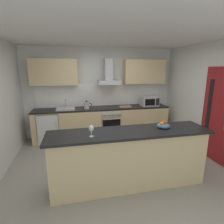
# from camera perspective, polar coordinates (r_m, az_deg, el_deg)

# --- Properties ---
(ground) EXTENTS (5.43, 4.99, 0.02)m
(ground) POSITION_cam_1_polar(r_m,az_deg,el_deg) (4.01, 1.25, -16.57)
(ground) COLOR gray
(ceiling) EXTENTS (5.43, 4.99, 0.02)m
(ceiling) POSITION_cam_1_polar(r_m,az_deg,el_deg) (3.51, 1.49, 23.48)
(ceiling) COLOR white
(wall_back) EXTENTS (5.43, 0.12, 2.60)m
(wall_back) POSITION_cam_1_polar(r_m,az_deg,el_deg) (5.53, -3.66, 6.29)
(wall_back) COLOR silver
(wall_back) RESTS_ON ground
(wall_right) EXTENTS (0.12, 4.99, 2.60)m
(wall_right) POSITION_cam_1_polar(r_m,az_deg,el_deg) (4.62, 29.95, 3.00)
(wall_right) COLOR silver
(wall_right) RESTS_ON ground
(backsplash_tile) EXTENTS (3.76, 0.02, 0.66)m
(backsplash_tile) POSITION_cam_1_polar(r_m,az_deg,el_deg) (5.47, -3.54, 5.47)
(backsplash_tile) COLOR white
(counter_back) EXTENTS (3.90, 0.60, 0.90)m
(counter_back) POSITION_cam_1_polar(r_m,az_deg,el_deg) (5.34, -2.91, -3.31)
(counter_back) COLOR #D1B784
(counter_back) RESTS_ON ground
(counter_island) EXTENTS (2.72, 0.64, 1.01)m
(counter_island) POSITION_cam_1_polar(r_m,az_deg,el_deg) (3.20, 5.51, -14.47)
(counter_island) COLOR #D1B784
(counter_island) RESTS_ON ground
(upper_cabinets) EXTENTS (3.84, 0.32, 0.70)m
(upper_cabinets) POSITION_cam_1_polar(r_m,az_deg,el_deg) (5.25, -3.38, 12.59)
(upper_cabinets) COLOR #D1B784
(side_door) EXTENTS (0.08, 0.85, 2.05)m
(side_door) POSITION_cam_1_polar(r_m,az_deg,el_deg) (4.49, 30.45, -0.92)
(side_door) COLOR maroon
(side_door) RESTS_ON ground
(oven) EXTENTS (0.60, 0.62, 0.80)m
(oven) POSITION_cam_1_polar(r_m,az_deg,el_deg) (5.35, -0.74, -3.16)
(oven) COLOR slate
(oven) RESTS_ON ground
(refrigerator) EXTENTS (0.58, 0.60, 0.85)m
(refrigerator) POSITION_cam_1_polar(r_m,az_deg,el_deg) (5.30, -19.31, -4.50)
(refrigerator) COLOR white
(refrigerator) RESTS_ON ground
(microwave) EXTENTS (0.50, 0.38, 0.30)m
(microwave) POSITION_cam_1_polar(r_m,az_deg,el_deg) (5.55, 11.80, 3.45)
(microwave) COLOR #B7BABC
(microwave) RESTS_ON counter_back
(sink) EXTENTS (0.50, 0.40, 0.26)m
(sink) POSITION_cam_1_polar(r_m,az_deg,el_deg) (5.15, -14.51, 1.11)
(sink) COLOR silver
(sink) RESTS_ON counter_back
(kettle) EXTENTS (0.29, 0.15, 0.24)m
(kettle) POSITION_cam_1_polar(r_m,az_deg,el_deg) (5.09, -8.03, 2.18)
(kettle) COLOR #B7BABC
(kettle) RESTS_ON counter_back
(range_hood) EXTENTS (0.62, 0.45, 0.72)m
(range_hood) POSITION_cam_1_polar(r_m,az_deg,el_deg) (5.25, -1.08, 11.26)
(range_hood) COLOR #B7BABC
(wine_glass) EXTENTS (0.08, 0.08, 0.18)m
(wine_glass) POSITION_cam_1_polar(r_m,az_deg,el_deg) (2.72, -6.60, -5.33)
(wine_glass) COLOR silver
(wine_glass) RESTS_ON counter_island
(fruit_bowl) EXTENTS (0.22, 0.22, 0.13)m
(fruit_bowl) POSITION_cam_1_polar(r_m,az_deg,el_deg) (3.25, 16.02, -4.08)
(fruit_bowl) COLOR slate
(fruit_bowl) RESTS_ON counter_island
(chopping_board) EXTENTS (0.35, 0.24, 0.02)m
(chopping_board) POSITION_cam_1_polar(r_m,az_deg,el_deg) (5.32, 4.30, 1.74)
(chopping_board) COLOR tan
(chopping_board) RESTS_ON counter_back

